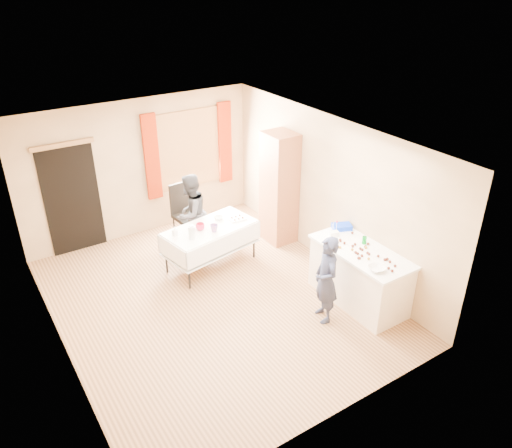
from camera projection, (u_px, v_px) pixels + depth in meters
floor at (214, 300)px, 7.86m from camera, size 4.50×5.50×0.02m
ceiling at (206, 140)px, 6.64m from camera, size 4.50×5.50×0.02m
wall_back at (140, 168)px, 9.29m from camera, size 4.50×0.02×2.60m
wall_front at (336, 332)px, 5.20m from camera, size 4.50×0.02×2.60m
wall_left at (49, 274)px, 6.16m from camera, size 0.02×5.50×2.60m
wall_right at (329, 192)px, 8.33m from camera, size 0.02×5.50×2.60m
window_frame at (189, 149)px, 9.65m from camera, size 1.32×0.06×1.52m
window_pane at (189, 149)px, 9.64m from camera, size 1.20×0.02×1.40m
curtain_left at (152, 157)px, 9.24m from camera, size 0.28×0.06×1.65m
curtain_right at (225, 143)px, 9.99m from camera, size 0.28×0.06×1.65m
doorway at (72, 200)px, 8.79m from camera, size 0.95×0.04×2.00m
door_lintel at (62, 145)px, 8.29m from camera, size 1.05×0.06×0.08m
cabinet at (279, 188)px, 9.11m from camera, size 0.50×0.60×2.09m
counter at (359, 276)px, 7.64m from camera, size 0.77×1.62×0.91m
party_table at (211, 242)px, 8.56m from camera, size 1.70×1.08×0.75m
chair at (188, 224)px, 9.40m from camera, size 0.50×0.50×1.12m
girl at (326, 280)px, 7.14m from camera, size 0.67×0.60×1.36m
woman at (191, 214)px, 8.89m from camera, size 1.17×1.14×1.47m
soda_can at (364, 240)px, 7.57m from camera, size 0.07×0.07×0.12m
mixing_bowl at (377, 269)px, 6.92m from camera, size 0.30×0.30×0.06m
foam_block at (334, 234)px, 7.79m from camera, size 0.17×0.14×0.08m
blue_basket at (342, 227)px, 7.99m from camera, size 0.36×0.30×0.08m
pitcher at (192, 233)px, 8.00m from camera, size 0.11×0.11×0.22m
cup_red at (200, 227)px, 8.30m from camera, size 0.19×0.19×0.12m
cup_rainbow at (214, 228)px, 8.25m from camera, size 0.14×0.14×0.12m
small_bowl at (219, 218)px, 8.66m from camera, size 0.25×0.25×0.05m
pastry_tray at (237, 219)px, 8.66m from camera, size 0.30×0.23×0.02m
bottle at (175, 231)px, 8.11m from camera, size 0.10×0.11×0.15m
cake_balls at (363, 251)px, 7.35m from camera, size 0.52×1.15×0.04m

